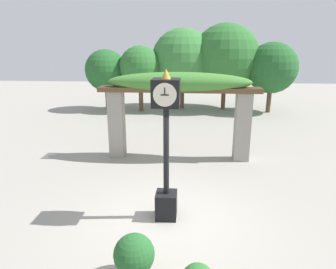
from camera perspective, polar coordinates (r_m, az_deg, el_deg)
The scene contains 5 objects.
ground_plane at distance 7.46m, azimuth 0.25°, elevation -16.00°, with size 60.00×60.00×0.00m, color gray.
pedestal_clock at distance 6.78m, azimuth -0.35°, elevation -1.41°, with size 0.60×0.65×3.55m.
pergola at distance 10.72m, azimuth 2.08°, elevation 7.81°, with size 5.74×1.14×3.17m.
potted_plant_near_right at distance 5.67m, azimuth -6.47°, elevation -21.99°, with size 0.73×0.73×0.87m.
tree_line at distance 19.95m, azimuth 6.09°, elevation 13.54°, with size 13.39×4.55×5.53m.
Camera 1 is at (0.49, -6.30, 3.97)m, focal length 32.00 mm.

